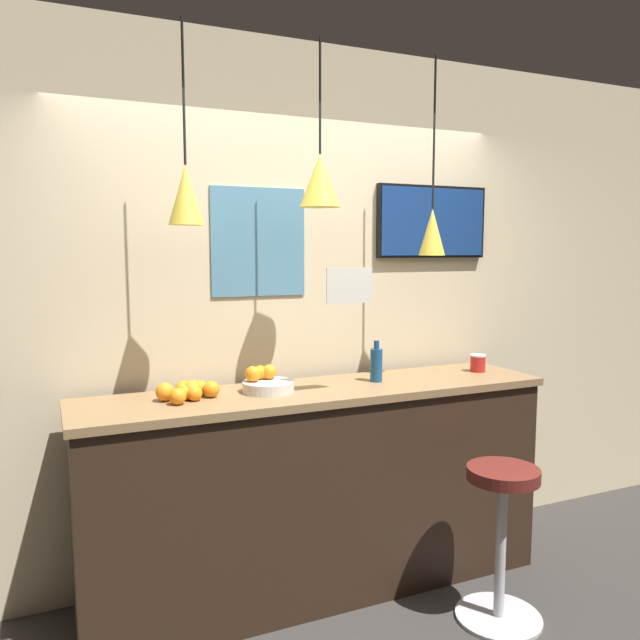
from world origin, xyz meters
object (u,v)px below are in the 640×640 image
at_px(bar_stool, 502,523).
at_px(mounted_tv, 432,222).
at_px(spread_jar, 478,363).
at_px(fruit_bowl, 266,383).
at_px(juice_bottle, 376,364).

distance_m(bar_stool, mounted_tv, 1.75).
bearing_deg(spread_jar, fruit_bowl, 179.51).
distance_m(bar_stool, spread_jar, 0.96).
relative_size(fruit_bowl, spread_jar, 2.58).
xyz_separation_m(bar_stool, mounted_tv, (0.20, 0.93, 1.46)).
bearing_deg(mounted_tv, spread_jar, -67.43).
relative_size(fruit_bowl, mounted_tv, 0.35).
height_order(fruit_bowl, mounted_tv, mounted_tv).
height_order(juice_bottle, mounted_tv, mounted_tv).
relative_size(spread_jar, mounted_tv, 0.13).
bearing_deg(bar_stool, spread_jar, 62.45).
height_order(fruit_bowl, spread_jar, fruit_bowl).
xyz_separation_m(bar_stool, fruit_bowl, (-0.96, 0.64, 0.64)).
bearing_deg(bar_stool, mounted_tv, 77.92).
bearing_deg(bar_stool, fruit_bowl, 146.53).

